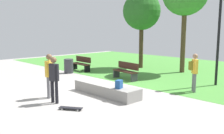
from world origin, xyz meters
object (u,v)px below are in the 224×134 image
at_px(park_bench_near_path, 126,71).
at_px(tree_slender_maple, 142,12).
at_px(concrete_ledge, 106,89).
at_px(backpack_on_ledge, 119,84).
at_px(skateboard_by_ledge, 71,108).
at_px(lamp_post, 219,26).
at_px(park_bench_far_left, 81,63).
at_px(skater_performing_trick, 54,76).
at_px(pedestrian_with_backpack, 194,69).
at_px(skater_watching, 50,72).
at_px(trash_bin, 69,66).

distance_m(park_bench_near_path, tree_slender_maple, 5.46).
xyz_separation_m(concrete_ledge, backpack_on_ledge, (0.90, -0.15, 0.38)).
xyz_separation_m(skateboard_by_ledge, lamp_post, (1.73, 7.20, 2.74)).
height_order(concrete_ledge, park_bench_near_path, park_bench_near_path).
bearing_deg(park_bench_far_left, concrete_ledge, -27.84).
relative_size(skater_performing_trick, pedestrian_with_backpack, 1.03).
bearing_deg(concrete_ledge, lamp_post, 64.89).
relative_size(skateboard_by_ledge, park_bench_near_path, 0.47).
bearing_deg(skater_watching, pedestrian_with_backpack, 55.07).
bearing_deg(skateboard_by_ledge, concrete_ledge, 106.11).
distance_m(skater_watching, park_bench_near_path, 4.86).
bearing_deg(skater_performing_trick, lamp_post, 68.71).
distance_m(skater_watching, pedestrian_with_backpack, 6.00).
distance_m(skater_performing_trick, lamp_post, 7.90).
relative_size(backpack_on_ledge, skater_performing_trick, 0.19).
xyz_separation_m(skater_performing_trick, tree_slender_maple, (-3.25, 8.82, 2.86)).
distance_m(skateboard_by_ledge, pedestrian_with_backpack, 5.53).
xyz_separation_m(lamp_post, trash_bin, (-7.73, -3.21, -2.37)).
distance_m(backpack_on_ledge, pedestrian_with_backpack, 3.48).
xyz_separation_m(skater_performing_trick, park_bench_near_path, (-1.17, 5.07, -0.51)).
relative_size(skater_performing_trick, lamp_post, 0.36).
bearing_deg(pedestrian_with_backpack, tree_slender_maple, 148.43).
relative_size(skater_performing_trick, tree_slender_maple, 0.33).
xyz_separation_m(backpack_on_ledge, trash_bin, (-6.28, 1.97, -0.17)).
distance_m(concrete_ledge, park_bench_near_path, 3.35).
relative_size(skater_performing_trick, skateboard_by_ledge, 2.19).
distance_m(skater_performing_trick, pedestrian_with_backpack, 5.83).
relative_size(tree_slender_maple, trash_bin, 5.92).
xyz_separation_m(backpack_on_ledge, park_bench_far_left, (-6.46, 3.09, -0.13)).
relative_size(backpack_on_ledge, park_bench_far_left, 0.20).
bearing_deg(skater_watching, backpack_on_ledge, 39.68).
relative_size(concrete_ledge, skater_watching, 1.84).
xyz_separation_m(concrete_ledge, skateboard_by_ledge, (0.63, -2.17, -0.16)).
height_order(park_bench_near_path, pedestrian_with_backpack, pedestrian_with_backpack).
bearing_deg(park_bench_near_path, backpack_on_ledge, -50.91).
xyz_separation_m(skater_watching, trash_bin, (-4.19, 3.70, -0.58)).
distance_m(tree_slender_maple, pedestrian_with_backpack, 7.53).
xyz_separation_m(concrete_ledge, pedestrian_with_backpack, (2.25, 3.04, 0.77)).
bearing_deg(concrete_ledge, skater_watching, -122.20).
relative_size(skater_performing_trick, park_bench_far_left, 1.05).
xyz_separation_m(skateboard_by_ledge, pedestrian_with_backpack, (1.62, 5.21, 0.93)).
bearing_deg(trash_bin, backpack_on_ledge, -17.42).
relative_size(tree_slender_maple, lamp_post, 1.11).
xyz_separation_m(skater_performing_trick, lamp_post, (2.79, 7.17, 1.81)).
bearing_deg(skater_performing_trick, tree_slender_maple, 110.21).
height_order(backpack_on_ledge, lamp_post, lamp_post).
bearing_deg(skater_performing_trick, concrete_ledge, 78.50).
bearing_deg(skater_performing_trick, pedestrian_with_backpack, 62.57).
relative_size(skater_watching, park_bench_near_path, 1.05).
bearing_deg(backpack_on_ledge, lamp_post, -33.72).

